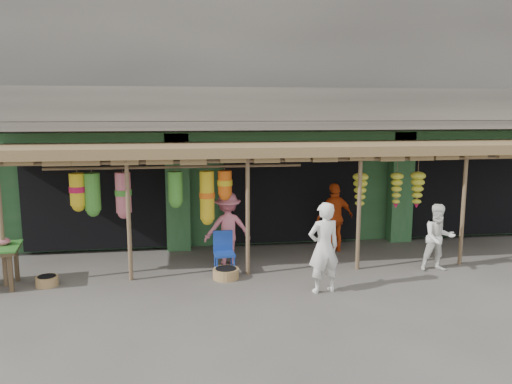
{
  "coord_description": "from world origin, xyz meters",
  "views": [
    {
      "loc": [
        -2.87,
        -10.63,
        3.53
      ],
      "look_at": [
        -1.14,
        1.0,
        1.63
      ],
      "focal_mm": 35.0,
      "sensor_mm": 36.0,
      "label": 1
    }
  ],
  "objects": [
    {
      "name": "person_vendor",
      "position": [
        0.92,
        1.29,
        0.88
      ],
      "size": [
        1.11,
        0.68,
        1.76
      ],
      "primitive_type": "imported",
      "rotation": [
        0.0,
        0.0,
        3.4
      ],
      "color": "#DC4A14",
      "rests_on": "ground"
    },
    {
      "name": "person_shopper",
      "position": [
        -1.86,
        0.67,
        0.85
      ],
      "size": [
        1.14,
        0.72,
        1.69
      ],
      "primitive_type": "imported",
      "rotation": [
        0.0,
        0.0,
        3.22
      ],
      "color": "pink",
      "rests_on": "ground"
    },
    {
      "name": "person_right",
      "position": [
        2.74,
        -0.56,
        0.76
      ],
      "size": [
        0.77,
        0.62,
        1.52
      ],
      "primitive_type": "imported",
      "rotation": [
        0.0,
        0.0,
        -0.06
      ],
      "color": "white",
      "rests_on": "ground"
    },
    {
      "name": "awning",
      "position": [
        -0.19,
        0.8,
        2.57
      ],
      "size": [
        14.0,
        2.7,
        2.79
      ],
      "color": "brown",
      "rests_on": "ground"
    },
    {
      "name": "person_front",
      "position": [
        -0.17,
        -1.47,
        0.9
      ],
      "size": [
        0.73,
        0.55,
        1.8
      ],
      "primitive_type": "imported",
      "rotation": [
        0.0,
        0.0,
        3.33
      ],
      "color": "white",
      "rests_on": "ground"
    },
    {
      "name": "basket_mid",
      "position": [
        -2.0,
        -0.4,
        0.11
      ],
      "size": [
        0.67,
        0.67,
        0.22
      ],
      "primitive_type": "cylinder",
      "rotation": [
        0.0,
        0.0,
        0.23
      ],
      "color": "olive",
      "rests_on": "ground"
    },
    {
      "name": "basket_right",
      "position": [
        -5.67,
        -0.32,
        0.1
      ],
      "size": [
        0.54,
        0.54,
        0.2
      ],
      "primitive_type": "cylinder",
      "rotation": [
        0.0,
        0.0,
        0.26
      ],
      "color": "#A6844D",
      "rests_on": "ground"
    },
    {
      "name": "blue_chair",
      "position": [
        -2.01,
        0.04,
        0.51
      ],
      "size": [
        0.46,
        0.47,
        0.92
      ],
      "rotation": [
        0.0,
        0.0,
        0.06
      ],
      "color": "#183A9F",
      "rests_on": "ground"
    },
    {
      "name": "building",
      "position": [
        -0.0,
        4.87,
        3.37
      ],
      "size": [
        16.4,
        6.8,
        7.0
      ],
      "color": "gray",
      "rests_on": "ground"
    },
    {
      "name": "ground",
      "position": [
        0.0,
        0.0,
        0.0
      ],
      "size": [
        80.0,
        80.0,
        0.0
      ],
      "primitive_type": "plane",
      "color": "#514C47",
      "rests_on": "ground"
    }
  ]
}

